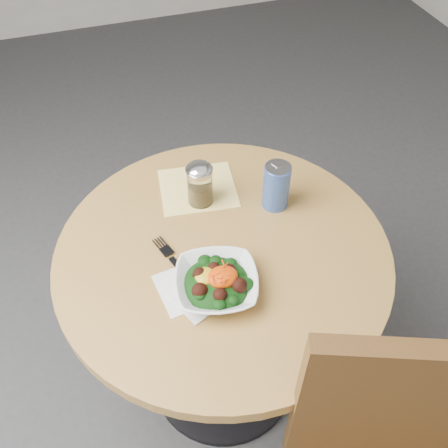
# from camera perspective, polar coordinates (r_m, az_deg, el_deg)

# --- Properties ---
(ground) EXTENTS (6.00, 6.00, 0.00)m
(ground) POSITION_cam_1_polar(r_m,az_deg,el_deg) (1.97, -0.09, -16.96)
(ground) COLOR #323234
(ground) RESTS_ON ground
(table) EXTENTS (0.90, 0.90, 0.75)m
(table) POSITION_cam_1_polar(r_m,az_deg,el_deg) (1.49, -0.12, -7.73)
(table) COLOR black
(table) RESTS_ON ground
(cloth_napkin) EXTENTS (0.25, 0.23, 0.00)m
(cloth_napkin) POSITION_cam_1_polar(r_m,az_deg,el_deg) (1.50, -3.01, 4.11)
(cloth_napkin) COLOR yellow
(cloth_napkin) RESTS_ON table
(paper_napkins) EXTENTS (0.20, 0.19, 0.00)m
(paper_napkins) POSITION_cam_1_polar(r_m,az_deg,el_deg) (1.25, -3.56, -7.42)
(paper_napkins) COLOR silver
(paper_napkins) RESTS_ON table
(salad_bowl) EXTENTS (0.25, 0.25, 0.08)m
(salad_bowl) POSITION_cam_1_polar(r_m,az_deg,el_deg) (1.23, -0.86, -6.75)
(salad_bowl) COLOR white
(salad_bowl) RESTS_ON table
(fork) EXTENTS (0.09, 0.22, 0.00)m
(fork) POSITION_cam_1_polar(r_m,az_deg,el_deg) (1.30, -5.53, -4.46)
(fork) COLOR black
(fork) RESTS_ON table
(spice_shaker) EXTENTS (0.08, 0.08, 0.14)m
(spice_shaker) POSITION_cam_1_polar(r_m,az_deg,el_deg) (1.41, -2.78, 4.57)
(spice_shaker) COLOR silver
(spice_shaker) RESTS_ON table
(beverage_can) EXTENTS (0.08, 0.08, 0.14)m
(beverage_can) POSITION_cam_1_polar(r_m,az_deg,el_deg) (1.41, 6.00, 4.35)
(beverage_can) COLOR navy
(beverage_can) RESTS_ON table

